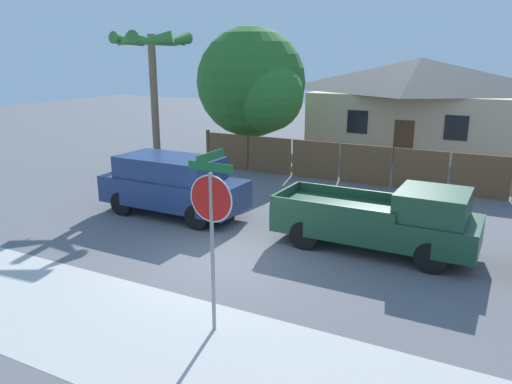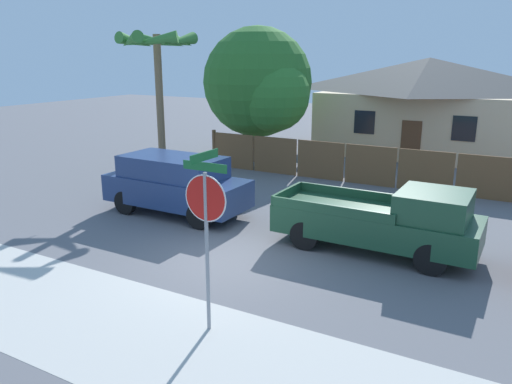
# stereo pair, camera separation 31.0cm
# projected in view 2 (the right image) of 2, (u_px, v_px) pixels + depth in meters

# --- Properties ---
(ground_plane) EXTENTS (80.00, 80.00, 0.00)m
(ground_plane) POSITION_uv_depth(u_px,v_px,m) (224.00, 260.00, 12.33)
(ground_plane) COLOR slate
(sidewalk_strip) EXTENTS (36.00, 3.20, 0.01)m
(sidewalk_strip) POSITION_uv_depth(u_px,v_px,m) (120.00, 326.00, 9.30)
(sidewalk_strip) COLOR beige
(sidewalk_strip) RESTS_ON ground
(wooden_fence) EXTENTS (14.61, 0.12, 1.64)m
(wooden_fence) POSITION_uv_depth(u_px,v_px,m) (370.00, 165.00, 19.31)
(wooden_fence) COLOR brown
(wooden_fence) RESTS_ON ground
(house) EXTENTS (10.74, 6.37, 4.79)m
(house) POSITION_uv_depth(u_px,v_px,m) (426.00, 105.00, 25.19)
(house) COLOR beige
(house) RESTS_ON ground
(oak_tree) EXTENTS (5.25, 5.00, 6.20)m
(oak_tree) POSITION_uv_depth(u_px,v_px,m) (261.00, 85.00, 22.65)
(oak_tree) COLOR brown
(oak_tree) RESTS_ON ground
(palm_tree) EXTENTS (2.82, 3.03, 5.73)m
(palm_tree) POSITION_uv_depth(u_px,v_px,m) (157.00, 54.00, 18.36)
(palm_tree) COLOR brown
(palm_tree) RESTS_ON ground
(red_suv) EXTENTS (4.64, 1.90, 1.86)m
(red_suv) POSITION_uv_depth(u_px,v_px,m) (176.00, 183.00, 15.67)
(red_suv) COLOR navy
(red_suv) RESTS_ON ground
(orange_pickup) EXTENTS (5.12, 1.91, 1.75)m
(orange_pickup) POSITION_uv_depth(u_px,v_px,m) (385.00, 221.00, 12.60)
(orange_pickup) COLOR #1E472D
(orange_pickup) RESTS_ON ground
(stop_sign) EXTENTS (0.88, 0.79, 3.32)m
(stop_sign) POSITION_uv_depth(u_px,v_px,m) (206.00, 212.00, 8.64)
(stop_sign) COLOR gray
(stop_sign) RESTS_ON ground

